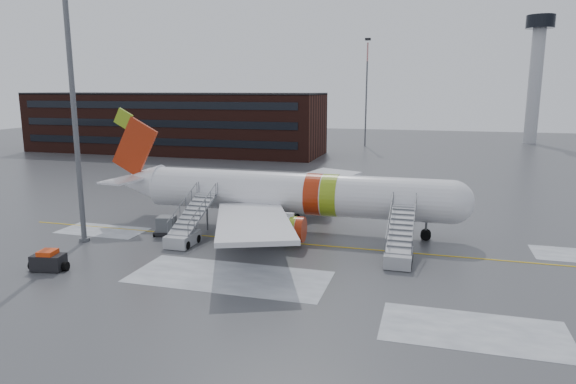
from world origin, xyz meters
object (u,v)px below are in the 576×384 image
(airstair_fwd, at_px, (399,248))
(airstair_aft, at_px, (187,231))
(pushback_tug, at_px, (260,236))
(light_mast_near, at_px, (71,76))
(airliner, at_px, (284,194))
(uld_container, at_px, (167,226))
(baggage_tractor, at_px, (49,262))

(airstair_fwd, relative_size, airstair_aft, 1.00)
(pushback_tug, distance_m, light_mast_near, 20.35)
(airstair_fwd, bearing_deg, pushback_tug, 172.21)
(airliner, relative_size, pushback_tug, 13.37)
(uld_container, xyz_separation_m, baggage_tractor, (-3.73, -10.60, -0.17))
(uld_container, height_order, baggage_tractor, uld_container)
(pushback_tug, relative_size, light_mast_near, 0.10)
(airstair_aft, bearing_deg, pushback_tug, 14.85)
(airstair_aft, bearing_deg, airliner, 43.78)
(pushback_tug, bearing_deg, airliner, 81.65)
(uld_container, height_order, light_mast_near, light_mast_near)
(airliner, xyz_separation_m, uld_container, (-9.64, -4.90, -2.61))
(airstair_aft, bearing_deg, baggage_tractor, -126.17)
(airstair_aft, relative_size, pushback_tug, 2.94)
(airliner, height_order, airstair_fwd, airliner)
(airstair_fwd, distance_m, pushback_tug, 11.94)
(pushback_tug, xyz_separation_m, uld_container, (-8.92, 0.02, 0.18))
(baggage_tractor, xyz_separation_m, light_mast_near, (-2.21, 6.90, 13.40))
(airstair_fwd, bearing_deg, airliner, 149.51)
(airstair_fwd, relative_size, baggage_tractor, 2.57)
(light_mast_near, bearing_deg, airliner, 28.89)
(airstair_fwd, distance_m, baggage_tractor, 26.07)
(airstair_aft, height_order, pushback_tug, airstair_aft)
(airstair_aft, xyz_separation_m, baggage_tractor, (-6.55, -8.97, -0.42))
(light_mast_near, bearing_deg, airstair_fwd, 4.42)
(airliner, height_order, light_mast_near, light_mast_near)
(airliner, distance_m, uld_container, 11.13)
(airliner, height_order, uld_container, airliner)
(uld_container, distance_m, light_mast_near, 14.96)
(uld_container, relative_size, light_mast_near, 0.09)
(airstair_aft, relative_size, light_mast_near, 0.28)
(light_mast_near, bearing_deg, uld_container, 31.92)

